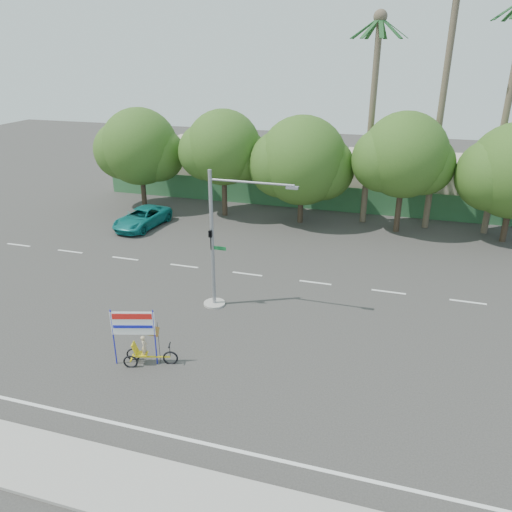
# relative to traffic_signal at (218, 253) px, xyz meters

# --- Properties ---
(ground) EXTENTS (120.00, 120.00, 0.00)m
(ground) POSITION_rel_traffic_signal_xyz_m (2.20, -3.98, -2.92)
(ground) COLOR #33302D
(ground) RESTS_ON ground
(sidewalk_near) EXTENTS (50.00, 2.40, 0.12)m
(sidewalk_near) POSITION_rel_traffic_signal_xyz_m (2.20, -11.48, -2.86)
(sidewalk_near) COLOR gray
(sidewalk_near) RESTS_ON ground
(fence) EXTENTS (38.00, 0.08, 2.00)m
(fence) POSITION_rel_traffic_signal_xyz_m (2.20, 17.52, -1.92)
(fence) COLOR #336B3D
(fence) RESTS_ON ground
(building_left) EXTENTS (12.00, 8.00, 4.00)m
(building_left) POSITION_rel_traffic_signal_xyz_m (-7.80, 22.02, -0.92)
(building_left) COLOR beige
(building_left) RESTS_ON ground
(building_right) EXTENTS (14.00, 8.00, 3.60)m
(building_right) POSITION_rel_traffic_signal_xyz_m (10.20, 22.02, -1.12)
(building_right) COLOR beige
(building_right) RESTS_ON ground
(tree_far_left) EXTENTS (7.14, 6.00, 7.96)m
(tree_far_left) POSITION_rel_traffic_signal_xyz_m (-11.85, 14.02, 1.84)
(tree_far_left) COLOR #473828
(tree_far_left) RESTS_ON ground
(tree_left) EXTENTS (6.66, 5.60, 8.07)m
(tree_left) POSITION_rel_traffic_signal_xyz_m (-4.85, 14.02, 2.14)
(tree_left) COLOR #473828
(tree_left) RESTS_ON ground
(tree_center) EXTENTS (7.62, 6.40, 7.85)m
(tree_center) POSITION_rel_traffic_signal_xyz_m (1.14, 14.02, 1.55)
(tree_center) COLOR #473828
(tree_center) RESTS_ON ground
(tree_right) EXTENTS (6.90, 5.80, 8.36)m
(tree_right) POSITION_rel_traffic_signal_xyz_m (8.15, 14.02, 2.32)
(tree_right) COLOR #473828
(tree_right) RESTS_ON ground
(palm_tall) EXTENTS (3.73, 3.79, 17.45)m
(palm_tall) POSITION_rel_traffic_signal_xyz_m (10.20, 15.52, 7.55)
(palm_tall) COLOR #70604C
(palm_tall) RESTS_ON ground
(palm_mid) EXTENTS (3.73, 3.79, 15.45)m
(palm_mid) POSITION_rel_traffic_signal_xyz_m (14.20, 15.52, 6.48)
(palm_mid) COLOR #70604C
(palm_mid) RESTS_ON ground
(palm_short) EXTENTS (3.73, 3.79, 14.45)m
(palm_short) POSITION_rel_traffic_signal_xyz_m (5.70, 15.52, 5.94)
(palm_short) COLOR #70604C
(palm_short) RESTS_ON ground
(traffic_signal) EXTENTS (4.72, 1.10, 7.00)m
(traffic_signal) POSITION_rel_traffic_signal_xyz_m (0.00, 0.00, 0.00)
(traffic_signal) COLOR gray
(traffic_signal) RESTS_ON ground
(trike_billboard) EXTENTS (2.54, 1.02, 2.58)m
(trike_billboard) POSITION_rel_traffic_signal_xyz_m (-1.30, -5.69, -1.88)
(trike_billboard) COLOR black
(trike_billboard) RESTS_ON ground
(pickup_truck) EXTENTS (2.92, 5.29, 1.40)m
(pickup_truck) POSITION_rel_traffic_signal_xyz_m (-9.61, 9.63, -2.22)
(pickup_truck) COLOR #117773
(pickup_truck) RESTS_ON ground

